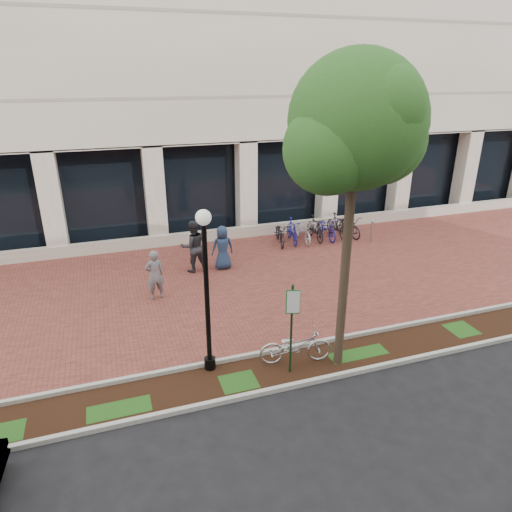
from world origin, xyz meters
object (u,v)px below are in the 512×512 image
object	(u,v)px
parking_sign	(292,318)
lamppost	(206,284)
pedestrian_left	(155,275)
pedestrian_mid	(193,246)
pedestrian_right	(223,248)
bollard	(372,231)
bike_rack_cluster	(315,229)
locked_bicycle	(295,346)
street_tree	(357,131)

from	to	relation	value
parking_sign	lamppost	bearing A→B (deg)	173.75
pedestrian_left	pedestrian_mid	size ratio (longest dim) A/B	0.85
lamppost	pedestrian_right	xyz separation A→B (m)	(1.92, 6.00, -1.51)
bollard	bike_rack_cluster	size ratio (longest dim) A/B	0.24
locked_bicycle	street_tree	bearing A→B (deg)	-96.08
street_tree	locked_bicycle	xyz separation A→B (m)	(-1.08, 0.33, -5.30)
street_tree	bollard	world-z (taller)	street_tree
lamppost	pedestrian_right	size ratio (longest dim) A/B	2.47
street_tree	bike_rack_cluster	distance (m)	10.62
street_tree	bollard	bearing A→B (deg)	53.31
pedestrian_right	bike_rack_cluster	xyz separation A→B (m)	(4.68, 1.80, -0.34)
lamppost	pedestrian_left	size ratio (longest dim) A/B	2.46
street_tree	bike_rack_cluster	world-z (taller)	street_tree
lamppost	bollard	world-z (taller)	lamppost
pedestrian_left	pedestrian_mid	bearing A→B (deg)	-142.01
pedestrian_right	locked_bicycle	bearing A→B (deg)	92.80
lamppost	bollard	xyz separation A→B (m)	(8.79, 6.72, -1.83)
street_tree	pedestrian_mid	size ratio (longest dim) A/B	3.76
street_tree	pedestrian_left	xyz separation A→B (m)	(-4.00, 5.09, -4.94)
street_tree	bollard	xyz separation A→B (m)	(5.58, 7.49, -5.27)
parking_sign	pedestrian_left	size ratio (longest dim) A/B	1.43
locked_bicycle	pedestrian_right	distance (m)	6.45
parking_sign	bike_rack_cluster	world-z (taller)	parking_sign
bike_rack_cluster	parking_sign	bearing A→B (deg)	-113.54
locked_bicycle	pedestrian_left	size ratio (longest dim) A/B	1.10
locked_bicycle	bollard	xyz separation A→B (m)	(6.66, 7.15, 0.03)
pedestrian_right	lamppost	bearing A→B (deg)	73.19
lamppost	parking_sign	bearing A→B (deg)	-23.09
bollard	lamppost	bearing A→B (deg)	-142.62
pedestrian_left	pedestrian_mid	distance (m)	2.43
locked_bicycle	bike_rack_cluster	size ratio (longest dim) A/B	0.44
locked_bicycle	pedestrian_mid	bearing A→B (deg)	22.13
parking_sign	street_tree	size ratio (longest dim) A/B	0.32
lamppost	bike_rack_cluster	world-z (taller)	lamppost
lamppost	bollard	bearing A→B (deg)	37.38
pedestrian_right	bollard	bearing A→B (deg)	-173.10
lamppost	street_tree	xyz separation A→B (m)	(3.21, -0.77, 3.44)
pedestrian_left	bollard	distance (m)	9.88
pedestrian_left	bollard	world-z (taller)	pedestrian_left
street_tree	locked_bicycle	bearing A→B (deg)	162.91
pedestrian_left	bollard	xyz separation A→B (m)	(9.58, 2.40, -0.33)
lamppost	bollard	size ratio (longest dim) A/B	4.11
locked_bicycle	pedestrian_left	world-z (taller)	pedestrian_left
lamppost	pedestrian_left	xyz separation A→B (m)	(-0.78, 4.32, -1.50)
parking_sign	bike_rack_cluster	size ratio (longest dim) A/B	0.57
lamppost	locked_bicycle	size ratio (longest dim) A/B	2.24
street_tree	parking_sign	bearing A→B (deg)	-179.18
lamppost	locked_bicycle	distance (m)	2.86
street_tree	pedestrian_right	size ratio (longest dim) A/B	4.43
parking_sign	lamppost	world-z (taller)	lamppost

